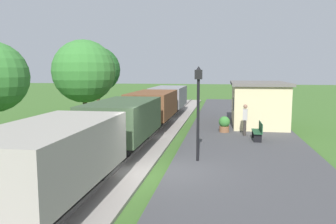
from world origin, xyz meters
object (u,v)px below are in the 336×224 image
at_px(person_waiting, 245,119).
at_px(freight_train, 141,113).
at_px(station_hut, 258,103).
at_px(tree_field_left, 97,70).
at_px(tree_trackside_far, 84,71).
at_px(bench_near_hut, 258,131).
at_px(lamp_post_near, 198,96).
at_px(potted_planter, 224,124).

bearing_deg(person_waiting, freight_train, 8.49).
height_order(freight_train, station_hut, station_hut).
bearing_deg(tree_field_left, station_hut, -20.00).
height_order(tree_trackside_far, tree_field_left, tree_trackside_far).
bearing_deg(bench_near_hut, tree_trackside_far, 162.75).
relative_size(freight_train, lamp_post_near, 7.03).
distance_m(person_waiting, tree_trackside_far, 10.66).
bearing_deg(potted_planter, station_hut, 55.78).
xyz_separation_m(person_waiting, lamp_post_near, (-2.15, -5.55, 1.62)).
bearing_deg(freight_train, tree_trackside_far, 149.58).
distance_m(freight_train, lamp_post_near, 6.48).
xyz_separation_m(potted_planter, tree_trackside_far, (-9.02, 1.38, 2.99)).
distance_m(person_waiting, lamp_post_near, 6.17).
relative_size(freight_train, tree_field_left, 4.53).
relative_size(freight_train, person_waiting, 15.20).
distance_m(bench_near_hut, person_waiting, 1.34).
bearing_deg(lamp_post_near, tree_trackside_far, 135.70).
xyz_separation_m(station_hut, bench_near_hut, (-0.46, -5.12, -0.93)).
distance_m(station_hut, bench_near_hut, 5.22).
bearing_deg(station_hut, bench_near_hut, -95.11).
height_order(person_waiting, lamp_post_near, lamp_post_near).
xyz_separation_m(freight_train, lamp_post_near, (3.59, -5.21, 1.41)).
height_order(bench_near_hut, tree_trackside_far, tree_trackside_far).
distance_m(potted_planter, tree_field_left, 13.51).
bearing_deg(bench_near_hut, station_hut, 84.89).
relative_size(freight_train, bench_near_hut, 17.33).
xyz_separation_m(freight_train, tree_field_left, (-5.94, 9.00, 2.42)).
distance_m(station_hut, lamp_post_near, 10.15).
height_order(bench_near_hut, potted_planter, potted_planter).
bearing_deg(tree_field_left, person_waiting, -36.50).
bearing_deg(person_waiting, tree_trackside_far, -7.36).
bearing_deg(potted_planter, bench_near_hut, -48.91).
bearing_deg(person_waiting, lamp_post_near, 73.82).
relative_size(bench_near_hut, person_waiting, 0.88).
height_order(freight_train, bench_near_hut, freight_train).
height_order(station_hut, bench_near_hut, station_hut).
relative_size(lamp_post_near, tree_field_left, 0.64).
bearing_deg(freight_train, lamp_post_near, -55.40).
distance_m(freight_train, tree_trackside_far, 5.58).
relative_size(bench_near_hut, potted_planter, 1.64).
height_order(freight_train, potted_planter, freight_train).
bearing_deg(freight_train, person_waiting, 3.48).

